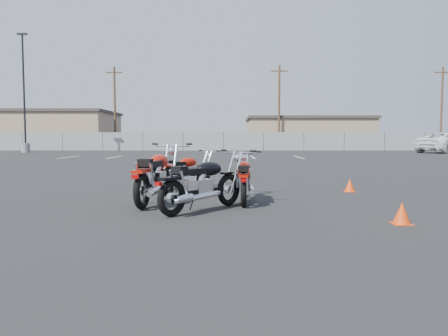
{
  "coord_description": "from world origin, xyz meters",
  "views": [
    {
      "loc": [
        0.23,
        -8.39,
        1.28
      ],
      "look_at": [
        0.2,
        0.6,
        0.65
      ],
      "focal_mm": 35.0,
      "sensor_mm": 36.0,
      "label": 1
    }
  ],
  "objects_px": {
    "motorcycle_front_red": "(183,172)",
    "motorcycle_second_black": "(202,184)",
    "motorcycle_third_red": "(157,176)",
    "motorcycle_rear_red": "(244,179)"
  },
  "relations": [
    {
      "from": "motorcycle_front_red",
      "to": "motorcycle_second_black",
      "type": "relative_size",
      "value": 0.88
    },
    {
      "from": "motorcycle_front_red",
      "to": "motorcycle_second_black",
      "type": "distance_m",
      "value": 3.33
    },
    {
      "from": "motorcycle_front_red",
      "to": "motorcycle_rear_red",
      "type": "bearing_deg",
      "value": -57.12
    },
    {
      "from": "motorcycle_front_red",
      "to": "motorcycle_rear_red",
      "type": "distance_m",
      "value": 2.61
    },
    {
      "from": "motorcycle_second_black",
      "to": "motorcycle_third_red",
      "type": "bearing_deg",
      "value": 135.66
    },
    {
      "from": "motorcycle_second_black",
      "to": "motorcycle_rear_red",
      "type": "relative_size",
      "value": 0.95
    },
    {
      "from": "motorcycle_front_red",
      "to": "motorcycle_second_black",
      "type": "bearing_deg",
      "value": -78.78
    },
    {
      "from": "motorcycle_front_red",
      "to": "motorcycle_third_red",
      "type": "distance_m",
      "value": 2.36
    },
    {
      "from": "motorcycle_second_black",
      "to": "motorcycle_rear_red",
      "type": "xyz_separation_m",
      "value": [
        0.77,
        1.07,
        -0.03
      ]
    },
    {
      "from": "motorcycle_third_red",
      "to": "motorcycle_front_red",
      "type": "bearing_deg",
      "value": 82.8
    }
  ]
}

